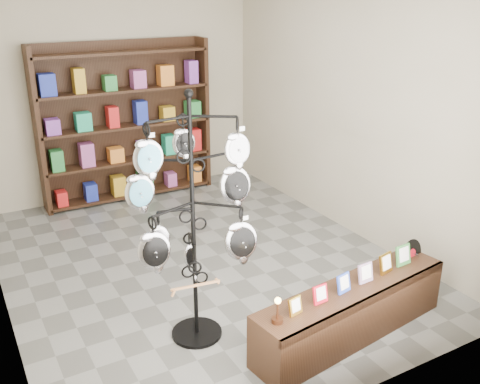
# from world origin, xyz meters

# --- Properties ---
(ground) EXTENTS (5.00, 5.00, 0.00)m
(ground) POSITION_xyz_m (0.00, 0.00, 0.00)
(ground) COLOR slate
(ground) RESTS_ON ground
(room_envelope) EXTENTS (5.00, 5.00, 5.00)m
(room_envelope) POSITION_xyz_m (0.00, 0.00, 1.85)
(room_envelope) COLOR #B5AA92
(room_envelope) RESTS_ON ground
(display_tree) EXTENTS (1.13, 1.09, 2.16)m
(display_tree) POSITION_xyz_m (-0.60, -1.24, 1.25)
(display_tree) COLOR black
(display_tree) RESTS_ON ground
(front_shelf) EXTENTS (2.02, 0.66, 0.70)m
(front_shelf) POSITION_xyz_m (0.57, -1.91, 0.25)
(front_shelf) COLOR black
(front_shelf) RESTS_ON ground
(back_shelving) EXTENTS (2.42, 0.36, 2.20)m
(back_shelving) POSITION_xyz_m (0.00, 2.30, 1.03)
(back_shelving) COLOR black
(back_shelving) RESTS_ON ground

